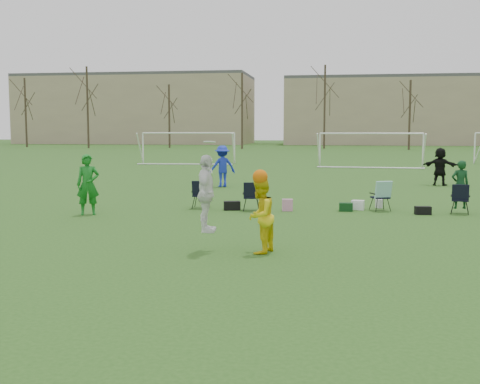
% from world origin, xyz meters
% --- Properties ---
extents(ground, '(260.00, 260.00, 0.00)m').
position_xyz_m(ground, '(0.00, 0.00, 0.00)').
color(ground, '#275119').
rests_on(ground, ground).
extents(fielder_green_near, '(0.83, 0.70, 1.94)m').
position_xyz_m(fielder_green_near, '(-6.34, 5.68, 0.97)').
color(fielder_green_near, '#14711D').
rests_on(fielder_green_near, ground).
extents(fielder_blue, '(1.45, 1.22, 1.95)m').
position_xyz_m(fielder_blue, '(-3.82, 15.51, 0.98)').
color(fielder_blue, '#192EBE').
rests_on(fielder_blue, ground).
extents(fielder_black, '(1.79, 1.10, 1.84)m').
position_xyz_m(fielder_black, '(6.49, 17.79, 0.92)').
color(fielder_black, black).
rests_on(fielder_black, ground).
extents(center_contest, '(1.86, 1.04, 2.48)m').
position_xyz_m(center_contest, '(-0.73, 0.59, 1.07)').
color(center_contest, white).
rests_on(center_contest, ground).
extents(sideline_setup, '(9.28, 1.77, 1.72)m').
position_xyz_m(sideline_setup, '(1.81, 7.83, 0.53)').
color(sideline_setup, '#103C1C').
rests_on(sideline_setup, ground).
extents(goal_left, '(7.39, 0.76, 2.46)m').
position_xyz_m(goal_left, '(-10.00, 34.00, 1.92)').
color(goal_left, white).
rests_on(goal_left, ground).
extents(goal_mid, '(7.40, 0.63, 2.46)m').
position_xyz_m(goal_mid, '(4.00, 32.00, 1.92)').
color(goal_mid, white).
rests_on(goal_mid, ground).
extents(tree_line, '(110.28, 3.28, 11.40)m').
position_xyz_m(tree_line, '(0.24, 69.85, 5.09)').
color(tree_line, '#382B21').
rests_on(tree_line, ground).
extents(building_row, '(126.00, 16.00, 13.00)m').
position_xyz_m(building_row, '(6.73, 96.00, 5.99)').
color(building_row, tan).
rests_on(building_row, ground).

